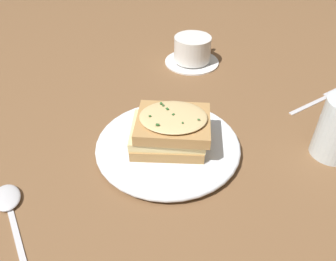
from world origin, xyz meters
The scene contains 6 objects.
ground_plane centered at (0.00, 0.00, 0.00)m, with size 2.40×2.40×0.00m, color brown.
dinner_plate centered at (0.01, -0.01, 0.01)m, with size 0.25×0.25×0.02m.
sandwich centered at (0.00, -0.01, 0.05)m, with size 0.16×0.16×0.06m.
teacup_with_saucer centered at (-0.22, -0.25, 0.03)m, with size 0.14×0.14×0.07m.
fork centered at (-0.38, 0.04, 0.00)m, with size 0.19×0.02×0.00m.
spoon centered at (0.27, -0.03, 0.00)m, with size 0.04×0.16×0.01m.
Camera 1 is at (0.24, 0.35, 0.39)m, focal length 35.00 mm.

